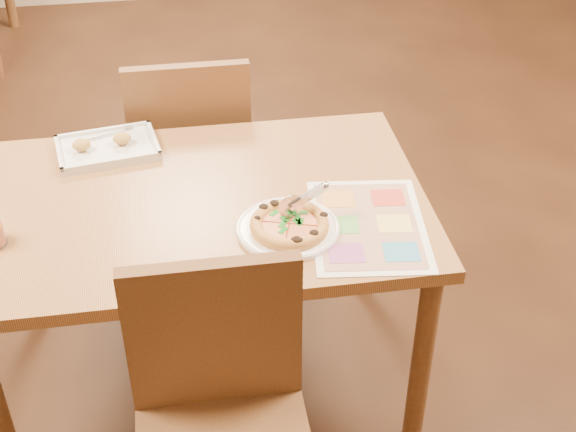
{
  "coord_description": "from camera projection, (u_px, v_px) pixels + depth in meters",
  "views": [
    {
      "loc": [
        -0.04,
        -1.9,
        2.04
      ],
      "look_at": [
        0.23,
        -0.18,
        0.77
      ],
      "focal_mm": 50.0,
      "sensor_mm": 36.0,
      "label": 1
    }
  ],
  "objects": [
    {
      "name": "plate",
      "position": [
        288.0,
        229.0,
        2.17
      ],
      "size": [
        0.29,
        0.29,
        0.01
      ],
      "primitive_type": "cylinder",
      "rotation": [
        0.0,
        0.0,
        -0.05
      ],
      "color": "white",
      "rests_on": "dining_table"
    },
    {
      "name": "appetizer_tray",
      "position": [
        107.0,
        148.0,
        2.5
      ],
      "size": [
        0.34,
        0.26,
        0.06
      ],
      "rotation": [
        0.0,
        0.0,
        0.16
      ],
      "color": "silver",
      "rests_on": "dining_table"
    },
    {
      "name": "chair_near",
      "position": [
        220.0,
        396.0,
        1.9
      ],
      "size": [
        0.42,
        0.42,
        0.47
      ],
      "color": "brown",
      "rests_on": "ground"
    },
    {
      "name": "pizza",
      "position": [
        289.0,
        225.0,
        2.15
      ],
      "size": [
        0.22,
        0.22,
        0.03
      ],
      "rotation": [
        0.0,
        0.0,
        -0.3
      ],
      "color": "#D09147",
      "rests_on": "plate"
    },
    {
      "name": "menu",
      "position": [
        368.0,
        225.0,
        2.19
      ],
      "size": [
        0.36,
        0.47,
        0.0
      ],
      "primitive_type": "cube",
      "rotation": [
        0.0,
        0.0,
        -0.12
      ],
      "color": "silver",
      "rests_on": "dining_table"
    },
    {
      "name": "pizza_cutter",
      "position": [
        303.0,
        199.0,
        2.16
      ],
      "size": [
        0.14,
        0.05,
        0.08
      ],
      "rotation": [
        0.0,
        0.0,
        0.28
      ],
      "color": "silver",
      "rests_on": "pizza"
    },
    {
      "name": "chair_far",
      "position": [
        190.0,
        140.0,
        2.86
      ],
      "size": [
        0.42,
        0.42,
        0.47
      ],
      "rotation": [
        0.0,
        0.0,
        3.14
      ],
      "color": "brown",
      "rests_on": "ground"
    },
    {
      "name": "dining_table",
      "position": [
        201.0,
        224.0,
        2.34
      ],
      "size": [
        1.3,
        0.85,
        0.72
      ],
      "color": "#A66B42",
      "rests_on": "ground"
    }
  ]
}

